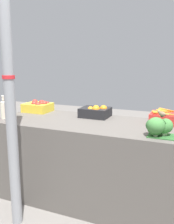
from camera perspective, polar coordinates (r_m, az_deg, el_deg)
name	(u,v)px	position (r m, az deg, el deg)	size (l,w,h in m)	color
ground_plane	(87,196)	(2.90, 0.00, -18.73)	(10.00, 10.00, 0.00)	slate
market_table	(87,160)	(2.71, 0.00, -10.95)	(1.91, 0.81, 0.85)	#56514C
support_pole	(9,91)	(2.18, -17.32, 4.51)	(0.10, 0.10, 2.43)	gray
apple_crate	(38,107)	(3.12, -11.07, 1.24)	(0.31, 0.26, 0.14)	gold
orange_crate	(96,112)	(2.77, 2.05, 0.10)	(0.31, 0.26, 0.14)	black
carrot_crate	(167,118)	(2.61, 17.72, -1.28)	(0.31, 0.26, 0.14)	red
broccoli_pile	(158,126)	(2.14, 15.95, -3.20)	(0.24, 0.20, 0.17)	#2D602D
juice_bottle_cloudy	(4,109)	(2.83, -18.49, 0.71)	(0.07, 0.07, 0.25)	beige
juice_bottle_ruby	(12,108)	(2.76, -16.85, 0.82)	(0.07, 0.07, 0.29)	#B2333D
sparrow_bird	(162,114)	(2.11, 16.72, -0.36)	(0.11, 0.10, 0.05)	#4C3D2D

